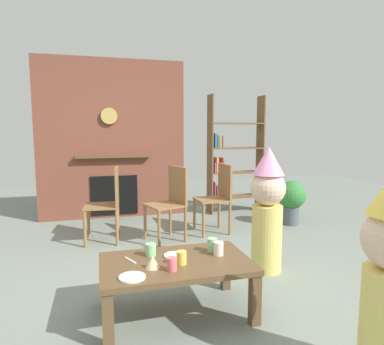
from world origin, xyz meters
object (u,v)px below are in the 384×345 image
Objects in this scene: paper_cup_near_right at (181,258)px; paper_plate_rear at (132,277)px; dining_chair_right at (218,194)px; paper_cup_near_left at (212,245)px; paper_plate_front at (175,255)px; paper_cup_far_left at (219,249)px; dining_chair_middle at (171,199)px; coffee_table at (176,269)px; birthday_cake_slice at (153,262)px; dining_chair_left at (109,200)px; potted_plant_tall at (291,198)px; paper_cup_center at (151,250)px; child_in_pink at (267,206)px; bookshelf at (231,159)px; paper_cup_far_right at (172,264)px.

paper_plate_rear is at bearing -158.79° from paper_cup_near_right.
paper_cup_near_right is 2.15m from dining_chair_right.
paper_cup_near_left is 0.31m from paper_plate_front.
paper_cup_far_left is 0.11× the size of dining_chair_middle.
paper_cup_far_left is (0.34, 0.03, 0.11)m from coffee_table.
birthday_cake_slice is (0.15, 0.13, 0.04)m from paper_plate_rear.
paper_plate_front is at bearing 41.11° from paper_plate_rear.
potted_plant_tall is at bearing -173.08° from dining_chair_left.
paper_cup_center reaches higher than birthday_cake_slice.
paper_cup_far_left is 1.95m from dining_chair_left.
child_in_pink reaches higher than paper_cup_near_right.
dining_chair_right is (0.98, 1.75, 0.10)m from paper_plate_front.
bookshelf is 3.46m from paper_cup_far_right.
birthday_cake_slice reaches higher than coffee_table.
paper_cup_far_right is 0.10× the size of dining_chair_right.
paper_cup_far_left reaches higher than paper_plate_rear.
dining_chair_left is (-0.25, 1.67, 0.06)m from paper_cup_center.
dining_chair_left is 1.00× the size of dining_chair_middle.
paper_plate_front and paper_plate_rear have the same top height.
bookshelf is 3.45m from birthday_cake_slice.
child_in_pink is (0.67, 0.50, 0.18)m from paper_cup_far_left.
child_in_pink is 1.90× the size of potted_plant_tall.
dining_chair_right is at bearing -176.90° from potted_plant_tall.
coffee_table is at bearing -137.93° from potted_plant_tall.
dining_chair_middle reaches higher than paper_cup_far_left.
potted_plant_tall is (2.52, 0.08, -0.13)m from dining_chair_left.
potted_plant_tall reaches higher than paper_plate_rear.
paper_plate_rear is at bearing -160.64° from paper_cup_far_left.
paper_cup_near_left reaches higher than paper_cup_far_right.
bookshelf is at bearing 62.15° from paper_cup_near_right.
paper_cup_center is at bearing 84.55° from birthday_cake_slice.
dining_chair_left is at bearing 98.34° from paper_cup_center.
paper_cup_center is 2.88m from potted_plant_tall.
birthday_cake_slice is 1.92m from dining_chair_left.
paper_cup_center is at bearing 165.96° from paper_cup_far_left.
paper_plate_front is (0.08, 0.25, -0.04)m from paper_cup_far_right.
child_in_pink is (1.07, 0.69, 0.18)m from paper_cup_far_right.
coffee_table is 0.12m from paper_plate_front.
dining_chair_left is at bearing 99.76° from paper_cup_far_right.
paper_cup_far_left is 0.71m from paper_plate_rear.
paper_plate_front is at bearing 73.41° from paper_cup_far_right.
dining_chair_right reaches higher than paper_cup_far_right.
coffee_table is at bearing 110.05° from paper_cup_near_right.
paper_cup_far_right is 1.90m from dining_chair_middle.
birthday_cake_slice is at bearing 146.03° from paper_cup_far_right.
paper_cup_far_right is 2.02m from dining_chair_left.
dining_chair_left is (-0.07, 2.03, 0.10)m from paper_plate_rear.
paper_cup_center reaches higher than paper_cup_far_right.
paper_cup_far_left is 1.02× the size of birthday_cake_slice.
dining_chair_left reaches higher than coffee_table.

